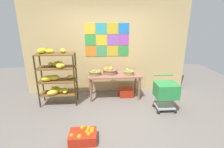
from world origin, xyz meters
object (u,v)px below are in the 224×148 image
Objects in this scene: fruit_basket_right at (110,71)px; produce_crate_under_table at (126,92)px; banana_shelf_unit at (56,74)px; orange_crate_foreground at (83,136)px; fruit_basket_centre at (95,72)px; shopping_cart at (166,91)px; display_table at (115,77)px; fruit_basket_back_right at (129,72)px.

fruit_basket_right is 0.80m from produce_crate_under_table.
banana_shelf_unit reaches higher than orange_crate_foreground.
fruit_basket_right is 1.19× the size of fruit_basket_centre.
fruit_basket_centre reaches higher than produce_crate_under_table.
orange_crate_foreground is 2.14m from shopping_cart.
fruit_basket_centre is at bearing -176.88° from produce_crate_under_table.
orange_crate_foreground is at bearing -96.19° from fruit_basket_centre.
banana_shelf_unit reaches higher than fruit_basket_right.
shopping_cart reaches higher than display_table.
display_table is at bearing 171.43° from fruit_basket_back_right.
fruit_basket_right is at bearing 147.53° from shopping_cart.
fruit_basket_back_right reaches higher than orange_crate_foreground.
banana_shelf_unit reaches higher than display_table.
fruit_basket_right is 1.57m from shopping_cart.
orange_crate_foreground is at bearing -63.40° from banana_shelf_unit.
shopping_cart is (0.81, -0.85, 0.38)m from produce_crate_under_table.
fruit_basket_right is 1.41× the size of fruit_basket_back_right.
display_table is at bearing 146.92° from shopping_cart.
banana_shelf_unit is at bearing -166.01° from fruit_basket_centre.
banana_shelf_unit is 0.99m from fruit_basket_centre.
shopping_cart is at bearing -25.60° from fruit_basket_centre.
banana_shelf_unit is 4.22× the size of fruit_basket_centre.
banana_shelf_unit is at bearing -170.31° from display_table.
produce_crate_under_table is at bearing 59.78° from orange_crate_foreground.
produce_crate_under_table is (1.83, 0.29, -0.69)m from banana_shelf_unit.
fruit_basket_right is 0.42m from fruit_basket_centre.
shopping_cart is at bearing -12.09° from banana_shelf_unit.
fruit_basket_centre is (-0.91, 0.04, -0.00)m from fruit_basket_back_right.
fruit_basket_back_right is (1.87, 0.20, -0.05)m from banana_shelf_unit.
orange_crate_foreground is 0.59× the size of shopping_cart.
fruit_basket_right is at bearing 71.99° from orange_crate_foreground.
fruit_basket_back_right is 2.15m from orange_crate_foreground.
fruit_basket_centre and shopping_cart have the same top height.
fruit_basket_back_right reaches higher than display_table.
fruit_basket_centre is at bearing 156.89° from shopping_cart.
produce_crate_under_table is 0.80× the size of orange_crate_foreground.
fruit_basket_right reaches higher than fruit_basket_back_right.
fruit_basket_centre is at bearing 83.81° from orange_crate_foreground.
fruit_basket_right is at bearing 166.15° from fruit_basket_back_right.
banana_shelf_unit is 1.03× the size of display_table.
display_table reaches higher than produce_crate_under_table.
fruit_basket_back_right is 0.65m from produce_crate_under_table.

